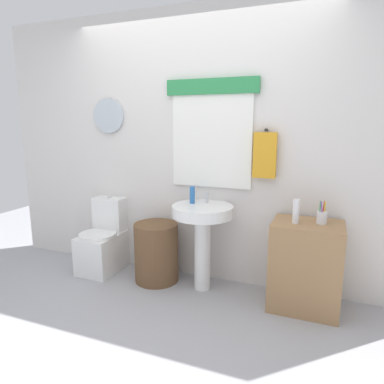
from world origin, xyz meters
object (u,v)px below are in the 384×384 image
(soap_bottle, at_px, (192,195))
(lotion_bottle, at_px, (296,211))
(laundry_hamper, at_px, (156,252))
(toothbrush_cup, at_px, (322,217))
(toilet, at_px, (104,243))
(wooden_cabinet, at_px, (305,266))
(pedestal_sink, at_px, (202,225))

(soap_bottle, distance_m, lotion_bottle, 0.94)
(laundry_hamper, xyz_separation_m, toothbrush_cup, (1.50, 0.02, 0.51))
(toilet, bearing_deg, wooden_cabinet, -1.00)
(toilet, relative_size, lotion_bottle, 3.94)
(toilet, bearing_deg, soap_bottle, 0.82)
(wooden_cabinet, height_order, lotion_bottle, lotion_bottle)
(lotion_bottle, bearing_deg, pedestal_sink, 177.20)
(pedestal_sink, relative_size, soap_bottle, 5.02)
(pedestal_sink, xyz_separation_m, soap_bottle, (-0.12, 0.05, 0.27))
(wooden_cabinet, bearing_deg, lotion_bottle, -157.93)
(laundry_hamper, height_order, toothbrush_cup, toothbrush_cup)
(laundry_hamper, relative_size, wooden_cabinet, 0.78)
(soap_bottle, xyz_separation_m, lotion_bottle, (0.94, -0.09, -0.05))
(toilet, height_order, laundry_hamper, toilet)
(soap_bottle, bearing_deg, laundry_hamper, -172.13)
(soap_bottle, distance_m, toothbrush_cup, 1.14)
(soap_bottle, bearing_deg, wooden_cabinet, -2.77)
(toilet, xyz_separation_m, wooden_cabinet, (2.04, -0.04, 0.08))
(wooden_cabinet, xyz_separation_m, soap_bottle, (-1.04, 0.05, 0.52))
(laundry_hamper, bearing_deg, lotion_bottle, -1.76)
(laundry_hamper, height_order, pedestal_sink, pedestal_sink)
(toilet, height_order, wooden_cabinet, toilet)
(laundry_hamper, relative_size, soap_bottle, 3.61)
(pedestal_sink, relative_size, wooden_cabinet, 1.09)
(pedestal_sink, xyz_separation_m, wooden_cabinet, (0.92, 0.00, -0.25))
(lotion_bottle, xyz_separation_m, toothbrush_cup, (0.20, 0.06, -0.04))
(lotion_bottle, relative_size, toothbrush_cup, 1.06)
(wooden_cabinet, height_order, soap_bottle, soap_bottle)
(toilet, xyz_separation_m, soap_bottle, (1.01, 0.01, 0.60))
(pedestal_sink, relative_size, lotion_bottle, 4.10)
(wooden_cabinet, height_order, toothbrush_cup, toothbrush_cup)
(wooden_cabinet, bearing_deg, toilet, 179.00)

